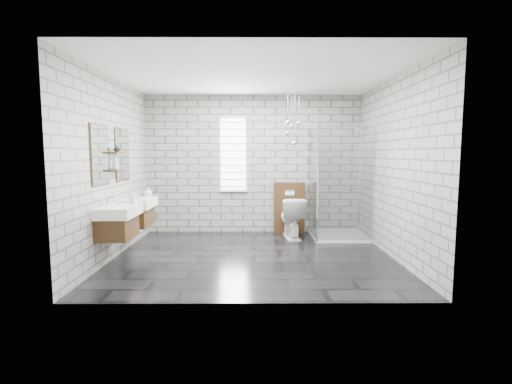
{
  "coord_description": "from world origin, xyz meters",
  "views": [
    {
      "loc": [
        0.01,
        -5.55,
        1.57
      ],
      "look_at": [
        0.04,
        0.35,
        0.95
      ],
      "focal_mm": 26.0,
      "sensor_mm": 36.0,
      "label": 1
    }
  ],
  "objects_px": {
    "vanity_left": "(116,212)",
    "shower_enclosure": "(335,212)",
    "cistern_panel": "(289,208)",
    "toilet": "(291,217)",
    "vanity_right": "(135,204)"
  },
  "relations": [
    {
      "from": "vanity_left",
      "to": "shower_enclosure",
      "type": "bearing_deg",
      "value": 25.96
    },
    {
      "from": "vanity_right",
      "to": "cistern_panel",
      "type": "relative_size",
      "value": 1.57
    },
    {
      "from": "cistern_panel",
      "to": "toilet",
      "type": "height_order",
      "value": "cistern_panel"
    },
    {
      "from": "vanity_right",
      "to": "cistern_panel",
      "type": "bearing_deg",
      "value": 26.76
    },
    {
      "from": "vanity_left",
      "to": "cistern_panel",
      "type": "height_order",
      "value": "vanity_left"
    },
    {
      "from": "vanity_left",
      "to": "toilet",
      "type": "distance_m",
      "value": 3.16
    },
    {
      "from": "cistern_panel",
      "to": "toilet",
      "type": "distance_m",
      "value": 0.45
    },
    {
      "from": "vanity_right",
      "to": "toilet",
      "type": "xyz_separation_m",
      "value": [
        2.61,
        0.88,
        -0.38
      ]
    },
    {
      "from": "vanity_left",
      "to": "vanity_right",
      "type": "relative_size",
      "value": 1.0
    },
    {
      "from": "toilet",
      "to": "vanity_left",
      "type": "bearing_deg",
      "value": 27.53
    },
    {
      "from": "vanity_left",
      "to": "cistern_panel",
      "type": "bearing_deg",
      "value": 39.78
    },
    {
      "from": "cistern_panel",
      "to": "toilet",
      "type": "xyz_separation_m",
      "value": [
        0.0,
        -0.44,
        -0.12
      ]
    },
    {
      "from": "vanity_left",
      "to": "shower_enclosure",
      "type": "height_order",
      "value": "shower_enclosure"
    },
    {
      "from": "vanity_right",
      "to": "cistern_panel",
      "type": "distance_m",
      "value": 2.94
    },
    {
      "from": "cistern_panel",
      "to": "shower_enclosure",
      "type": "height_order",
      "value": "shower_enclosure"
    }
  ]
}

